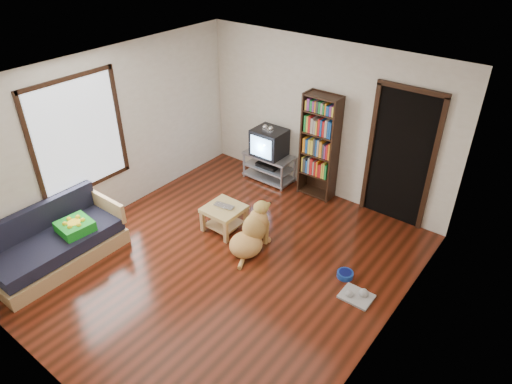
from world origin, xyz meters
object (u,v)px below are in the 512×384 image
Objects in this scene: green_cushion at (75,226)px; tv_stand at (269,166)px; crt_tv at (270,142)px; grey_rag at (356,296)px; bookshelf at (320,142)px; dog_bowl at (345,275)px; dog at (252,233)px; sofa at (57,245)px; laptop at (222,208)px; coffee_table at (224,214)px.

tv_stand is at bearing 81.36° from green_cushion.
crt_tv is at bearing 90.00° from tv_stand.
tv_stand reaches higher than grey_rag.
dog_bowl is at bearing -47.88° from bookshelf.
green_cushion is at bearing -139.07° from dog.
crt_tv is 3.81m from sofa.
green_cushion is at bearing -117.45° from bookshelf.
dog is at bearing -17.89° from laptop.
green_cushion reaches higher than laptop.
grey_rag is 1.69m from dog.
bookshelf reaches higher than coffee_table.
laptop reaches higher than dog_bowl.
coffee_table is at bearing -108.30° from bookshelf.
laptop is 2.37m from sofa.
sofa is (-0.97, -3.65, -0.48)m from crt_tv.
green_cushion is 1.07× the size of grey_rag.
green_cushion reaches higher than grey_rag.
dog is at bearing 43.36° from sofa.
crt_tv is at bearing 119.23° from dog.
bookshelf is 1.99× the size of dog.
grey_rag is at bearing -33.22° from crt_tv.
tv_stand reaches higher than dog_bowl.
dog_bowl is 0.24× the size of tv_stand.
coffee_table is at bearing -174.98° from dog_bowl.
tv_stand is 0.50× the size of sofa.
laptop is 1.42× the size of dog_bowl.
dog_bowl is 2.80m from tv_stand.
green_cushion is at bearing 64.49° from sofa.
grey_rag is (3.52, 1.64, -0.48)m from green_cushion.
laptop is at bearing -77.67° from crt_tv.
grey_rag is at bearing 30.54° from green_cushion.
dog_bowl is 0.12× the size of bookshelf.
grey_rag is at bearing -39.81° from dog_bowl.
bookshelf is (-1.72, 1.82, 0.99)m from grey_rag.
crt_tv is (0.85, 3.39, 0.25)m from green_cushion.
laptop is 0.17× the size of bookshelf.
grey_rag is 0.73× the size of coffee_table.
grey_rag is (2.30, -0.04, -0.40)m from laptop.
bookshelf is at bearing 91.56° from dog.
coffee_table is 0.61× the size of dog.
grey_rag is 2.31m from coffee_table.
dog_bowl is at bearing 35.97° from green_cushion.
tv_stand is 1.55× the size of crt_tv.
dog reaches higher than tv_stand.
dog_bowl is at bearing -31.93° from tv_stand.
sofa is 2.72m from dog.
coffee_table is (-2.30, 0.07, 0.27)m from grey_rag.
coffee_table is at bearing -77.46° from crt_tv.
dog_bowl is 0.12× the size of sofa.
crt_tv is 1.05× the size of coffee_table.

